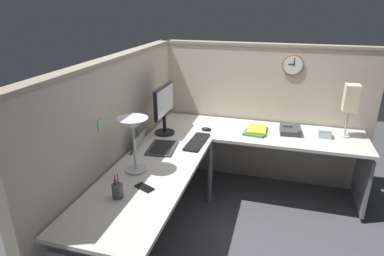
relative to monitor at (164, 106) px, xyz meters
The scene contains 17 objects.
ground_plane 1.22m from the monitor, 103.35° to the right, with size 6.80×6.80×0.00m, color #47474C.
cubicle_wall_back 0.61m from the monitor, 155.80° to the left, with size 2.57×0.12×1.58m.
cubicle_wall_right 1.18m from the monitor, 51.49° to the right, with size 0.12×2.37×1.58m.
desk 0.84m from the monitor, 113.43° to the right, with size 2.35×2.15×0.73m.
monitor is the anchor object (origin of this frame).
laptop 0.46m from the monitor, behind, with size 0.38×0.41×0.22m.
keyboard 0.49m from the monitor, 110.74° to the right, with size 0.43×0.14×0.02m, color black.
computer_mouse 0.51m from the monitor, 63.68° to the right, with size 0.06×0.10×0.03m, color black.
desk_lamp_dome 0.81m from the monitor, behind, with size 0.24×0.24×0.44m.
pen_cup 1.21m from the monitor, behind, with size 0.08×0.08×0.18m.
cell_phone 1.09m from the monitor, 167.86° to the right, with size 0.07×0.14×0.01m, color black.
office_phone 1.31m from the monitor, 74.80° to the right, with size 0.21×0.22×0.11m.
book_stack 0.98m from the monitor, 72.01° to the right, with size 0.30×0.24×0.04m.
desk_lamp_paper 1.81m from the monitor, 76.71° to the right, with size 0.13×0.13×0.53m.
tissue_box 1.62m from the monitor, 77.58° to the right, with size 0.12×0.12×0.09m, color silver.
wall_clock 1.41m from the monitor, 60.92° to the right, with size 0.04×0.22×0.22m.
pinned_note_leftmost 0.91m from the monitor, 168.58° to the left, with size 0.06×0.00×0.08m, color #8CCC99.
Camera 1 is at (-2.76, -0.47, 2.00)m, focal length 30.62 mm.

